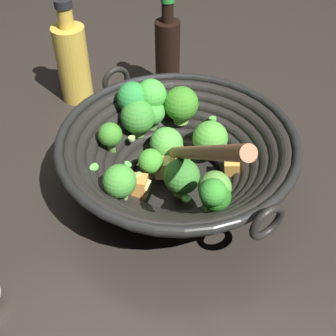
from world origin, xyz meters
The scene contains 4 objects.
ground_plane centered at (0.00, 0.00, 0.00)m, with size 4.00×4.00×0.00m, color #28231E.
wok centered at (0.00, 0.00, 0.07)m, with size 0.37×0.39×0.26m.
soy_sauce_bottle centered at (0.06, -0.28, 0.08)m, with size 0.05×0.05×0.21m.
cooking_oil_bottle centered at (0.24, -0.23, 0.08)m, with size 0.06×0.06×0.21m.
Camera 1 is at (-0.07, 0.50, 0.51)m, focal length 46.22 mm.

